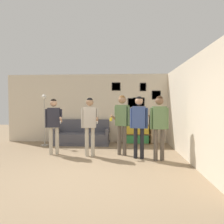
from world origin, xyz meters
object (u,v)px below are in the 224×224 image
object	(u,v)px
person_player_foreground_center	(90,120)
person_spectator_near_bookshelf	(139,120)
person_player_foreground_left	(54,120)
person_watcher_holding_cup	(122,118)
person_spectator_far_right	(159,121)
couch	(82,136)
floor_lamp	(44,114)
bookshelf	(137,130)

from	to	relation	value
person_player_foreground_center	person_spectator_near_bookshelf	world-z (taller)	person_spectator_near_bookshelf
person_player_foreground_left	person_spectator_near_bookshelf	distance (m)	2.55
person_player_foreground_center	person_watcher_holding_cup	world-z (taller)	person_watcher_holding_cup
person_spectator_far_right	couch	bearing A→B (deg)	140.76
couch	person_player_foreground_center	size ratio (longest dim) A/B	1.22
person_player_foreground_center	person_spectator_far_right	distance (m)	1.97
couch	person_player_foreground_center	distance (m)	2.00
person_spectator_far_right	person_spectator_near_bookshelf	bearing A→B (deg)	161.10
person_player_foreground_left	person_watcher_holding_cup	distance (m)	2.05
floor_lamp	person_spectator_near_bookshelf	world-z (taller)	floor_lamp
person_watcher_holding_cup	person_spectator_far_right	size ratio (longest dim) A/B	1.03
person_player_foreground_left	person_spectator_far_right	xyz separation A→B (m)	(3.06, -0.47, 0.04)
person_watcher_holding_cup	floor_lamp	bearing A→B (deg)	157.40
bookshelf	person_watcher_holding_cup	world-z (taller)	person_watcher_holding_cup
couch	bookshelf	world-z (taller)	bookshelf
couch	person_spectator_far_right	distance (m)	3.38
person_watcher_holding_cup	couch	bearing A→B (deg)	134.68
couch	person_spectator_far_right	world-z (taller)	person_spectator_far_right
bookshelf	person_player_foreground_left	xyz separation A→B (m)	(-2.61, -1.80, 0.49)
bookshelf	person_spectator_near_bookshelf	world-z (taller)	person_spectator_near_bookshelf
person_player_foreground_left	person_player_foreground_center	world-z (taller)	person_player_foreground_center
floor_lamp	person_player_foreground_left	size ratio (longest dim) A/B	1.11
person_player_foreground_left	person_watcher_holding_cup	xyz separation A→B (m)	(2.05, 0.05, 0.08)
person_player_foreground_left	bookshelf	bearing A→B (deg)	34.68
person_player_foreground_left	person_player_foreground_center	bearing A→B (deg)	-6.73
couch	person_player_foreground_left	bearing A→B (deg)	-107.61
couch	person_player_foreground_center	bearing A→B (deg)	-70.80
couch	person_spectator_near_bookshelf	size ratio (longest dim) A/B	1.20
person_player_foreground_left	person_watcher_holding_cup	bearing A→B (deg)	1.50
bookshelf	couch	bearing A→B (deg)	-174.74
person_player_foreground_left	person_player_foreground_center	size ratio (longest dim) A/B	0.99
person_player_foreground_left	person_watcher_holding_cup	size ratio (longest dim) A/B	0.94
floor_lamp	person_player_foreground_center	world-z (taller)	floor_lamp
person_spectator_near_bookshelf	person_spectator_far_right	distance (m)	0.56
person_spectator_far_right	person_watcher_holding_cup	bearing A→B (deg)	152.59
person_player_foreground_center	person_watcher_holding_cup	distance (m)	0.95
person_spectator_near_bookshelf	person_player_foreground_center	bearing A→B (deg)	173.74
floor_lamp	person_spectator_near_bookshelf	xyz separation A→B (m)	(3.32, -1.53, -0.09)
person_spectator_far_right	floor_lamp	bearing A→B (deg)	156.11
floor_lamp	bookshelf	bearing A→B (deg)	9.43
floor_lamp	person_player_foreground_center	size ratio (longest dim) A/B	1.09
couch	person_player_foreground_center	world-z (taller)	person_player_foreground_center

